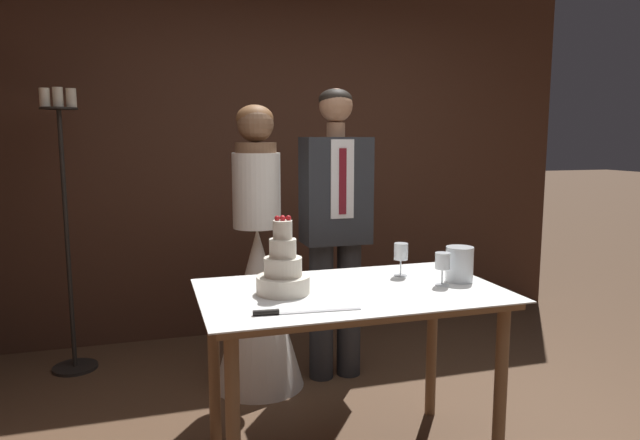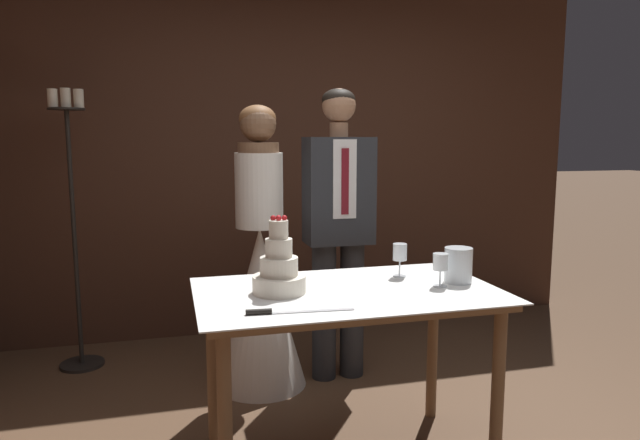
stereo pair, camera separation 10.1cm
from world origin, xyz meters
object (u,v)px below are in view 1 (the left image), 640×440
wine_glass_near (442,263)px  groom (335,221)px  tiered_cake (283,271)px  cake_knife (286,312)px  candle_stand (67,232)px  hurricane_candle (459,265)px  bride (258,286)px  wine_glass_middle (401,253)px  cake_table (351,312)px

wine_glass_near → groom: (-0.18, 1.00, 0.06)m
groom → tiered_cake: bearing=-120.8°
cake_knife → wine_glass_near: (0.78, 0.21, 0.10)m
wine_glass_near → candle_stand: candle_stand is taller
hurricane_candle → bride: bride is taller
wine_glass_near → wine_glass_middle: size_ratio=0.94×
bride → groom: bearing=-0.1°
hurricane_candle → wine_glass_middle: bearing=141.5°
cake_knife → groom: 1.36m
tiered_cake → cake_knife: 0.31m
wine_glass_middle → wine_glass_near: bearing=-64.9°
bride → groom: 0.61m
tiered_cake → hurricane_candle: bearing=-2.5°
groom → wine_glass_middle: bearing=-84.3°
hurricane_candle → wine_glass_near: bearing=-158.0°
cake_knife → tiered_cake: bearing=84.1°
bride → wine_glass_near: bearing=-56.3°
hurricane_candle → groom: bearing=107.3°
bride → tiered_cake: bearing=-93.7°
cake_table → hurricane_candle: size_ratio=8.13×
hurricane_candle → bride: (-0.78, 0.95, -0.28)m
tiered_cake → wine_glass_near: 0.73m
tiered_cake → groom: groom is taller
cake_knife → candle_stand: 2.05m
cake_table → cake_knife: 0.46m
cake_table → bride: bearing=104.4°
cake_knife → wine_glass_middle: 0.81m
bride → wine_glass_middle: bearing=-54.1°
tiered_cake → wine_glass_near: (0.73, -0.08, 0.01)m
bride → candle_stand: 1.29m
groom → candle_stand: candle_stand is taller
cake_table → cake_knife: cake_knife is taller
tiered_cake → hurricane_candle: size_ratio=2.07×
tiered_cake → wine_glass_middle: 0.64m
bride → hurricane_candle: bearing=-50.6°
wine_glass_near → candle_stand: (-1.77, 1.59, -0.02)m
cake_knife → bride: bearing=89.5°
cake_table → groom: 1.01m
hurricane_candle → tiered_cake: bearing=177.5°
wine_glass_middle → hurricane_candle: (0.22, -0.17, -0.03)m
wine_glass_middle → bride: bearing=125.9°
cake_knife → candle_stand: size_ratio=0.24×
hurricane_candle → groom: groom is taller
wine_glass_near → bride: bride is taller
tiered_cake → groom: bearing=59.2°
wine_glass_near → hurricane_candle: bearing=22.0°
cake_table → groom: bearing=75.6°
groom → candle_stand: (-1.59, 0.59, -0.08)m
tiered_cake → wine_glass_middle: tiered_cake is taller
cake_table → bride: 0.98m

